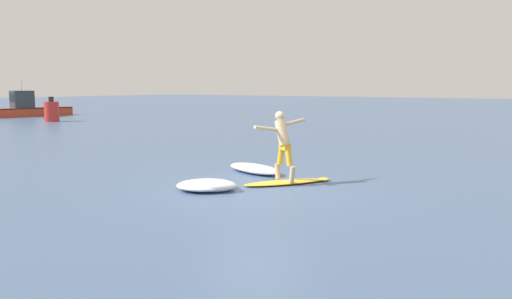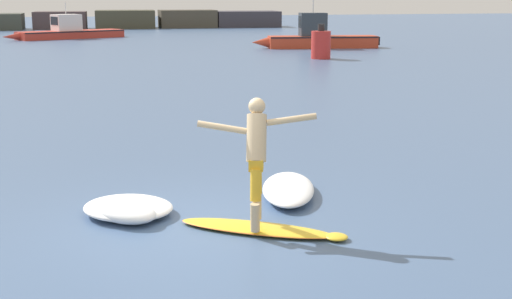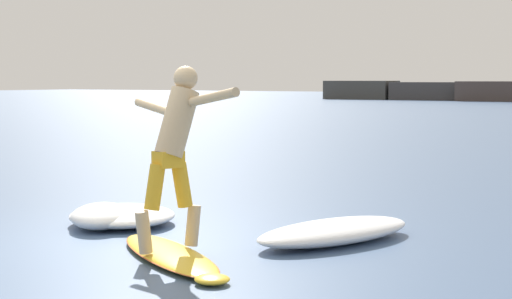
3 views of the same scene
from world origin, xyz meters
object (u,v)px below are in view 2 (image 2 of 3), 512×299
Objects in this scene: surfer at (256,151)px; small_boat_offshore at (317,38)px; surfboard at (259,228)px; fishing_boat_near_jetty at (68,31)px; channel_marker_buoy at (321,44)px.

surfer is 0.22× the size of small_boat_offshore.
fishing_boat_near_jetty is at bearing 93.12° from surfboard.
small_boat_offshore reaches higher than surfer.
surfer is at bearing -86.89° from fishing_boat_near_jetty.
small_boat_offshore is 4.52× the size of channel_marker_buoy.
small_boat_offshore is (12.42, 32.94, 0.59)m from surfboard.
fishing_boat_near_jetty reaches higher than channel_marker_buoy.
channel_marker_buoy is at bearing -107.90° from small_boat_offshore.
channel_marker_buoy is at bearing 68.49° from surfer.
surfboard is at bearing -84.17° from surfer.
small_boat_offshore is at bearing 69.34° from surfboard.
surfer is 1.01× the size of channel_marker_buoy.
surfboard is 46.80m from fishing_boat_near_jetty.
small_boat_offshore reaches higher than channel_marker_buoy.
small_boat_offshore is at bearing 72.10° from channel_marker_buoy.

